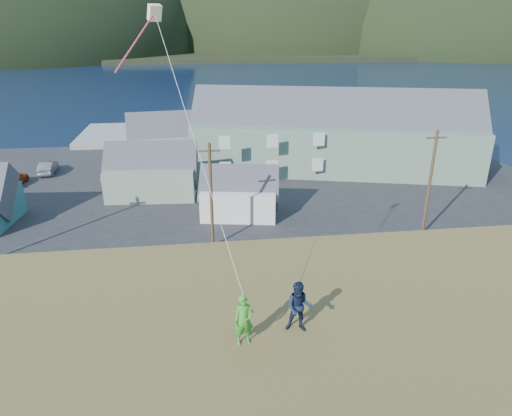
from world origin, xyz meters
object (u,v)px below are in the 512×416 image
(wharf, at_px, (169,134))
(lodge, at_px, (334,133))
(shed_white, at_px, (239,193))
(shed_palegreen_far, at_px, (175,140))
(kite_flyer_navy, at_px, (299,307))
(shed_palegreen_near, at_px, (152,172))
(kite_flyer_green, at_px, (244,320))

(wharf, distance_m, lodge, 28.60)
(shed_white, bearing_deg, shed_palegreen_far, 119.49)
(wharf, height_order, kite_flyer_navy, kite_flyer_navy)
(kite_flyer_navy, bearing_deg, wharf, 111.42)
(shed_palegreen_near, bearing_deg, kite_flyer_navy, -73.02)
(wharf, bearing_deg, shed_white, -76.27)
(lodge, xyz_separation_m, kite_flyer_navy, (-12.82, -38.89, 3.63))
(lodge, distance_m, kite_flyer_navy, 41.11)
(shed_white, height_order, kite_flyer_green, kite_flyer_green)
(wharf, relative_size, shed_white, 3.35)
(shed_white, relative_size, kite_flyer_green, 4.61)
(kite_flyer_navy, bearing_deg, kite_flyer_green, -153.16)
(shed_palegreen_far, bearing_deg, kite_flyer_navy, -89.07)
(shed_palegreen_far, height_order, kite_flyer_navy, kite_flyer_navy)
(wharf, distance_m, shed_palegreen_far, 14.69)
(lodge, relative_size, kite_flyer_green, 20.21)
(lodge, relative_size, kite_flyer_navy, 19.50)
(wharf, xyz_separation_m, lodge, (20.15, -19.91, 3.99))
(shed_palegreen_near, bearing_deg, shed_white, -33.92)
(lodge, distance_m, shed_white, 17.60)
(shed_white, height_order, shed_palegreen_far, shed_palegreen_far)
(shed_palegreen_near, xyz_separation_m, shed_white, (8.20, -6.37, -0.32))
(lodge, relative_size, shed_palegreen_near, 3.60)
(shed_white, bearing_deg, kite_flyer_green, -84.78)
(wharf, xyz_separation_m, shed_palegreen_near, (-0.30, -25.98, 2.04))
(shed_white, bearing_deg, lodge, 55.71)
(kite_flyer_navy, bearing_deg, lodge, 86.07)
(lodge, bearing_deg, shed_white, -120.01)
(wharf, xyz_separation_m, kite_flyer_green, (5.53, -59.19, 7.59))
(shed_white, relative_size, shed_palegreen_far, 0.64)
(wharf, xyz_separation_m, kite_flyer_navy, (7.33, -58.79, 7.62))
(lodge, xyz_separation_m, kite_flyer_green, (-14.62, -39.29, 3.60))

